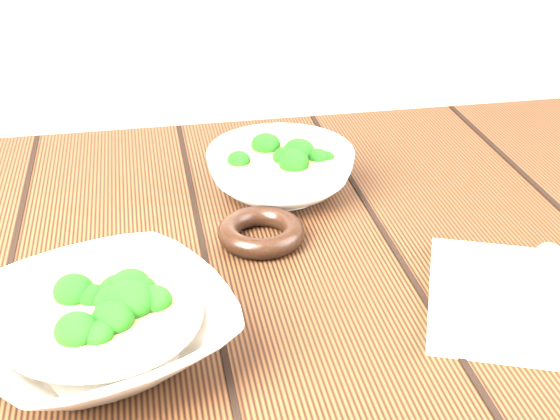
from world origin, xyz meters
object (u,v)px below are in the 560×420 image
at_px(soup_bowl_back, 281,170).
at_px(napkin, 550,304).
at_px(trivet, 261,232).
at_px(table, 231,362).
at_px(soup_bowl_front, 102,327).

bearing_deg(soup_bowl_back, napkin, -54.55).
height_order(soup_bowl_back, trivet, soup_bowl_back).
bearing_deg(trivet, table, -131.06).
height_order(soup_bowl_front, soup_bowl_back, same).
bearing_deg(soup_bowl_back, soup_bowl_front, -127.04).
relative_size(soup_bowl_front, trivet, 2.97).
distance_m(soup_bowl_back, trivet, 0.12).
relative_size(soup_bowl_front, soup_bowl_back, 1.57).
distance_m(soup_bowl_back, napkin, 0.35).
height_order(soup_bowl_back, napkin, soup_bowl_back).
relative_size(trivet, napkin, 0.42).
bearing_deg(soup_bowl_front, napkin, -1.50).
xyz_separation_m(table, soup_bowl_back, (0.09, 0.16, 0.15)).
bearing_deg(soup_bowl_front, soup_bowl_back, 52.96).
relative_size(soup_bowl_back, napkin, 0.80).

